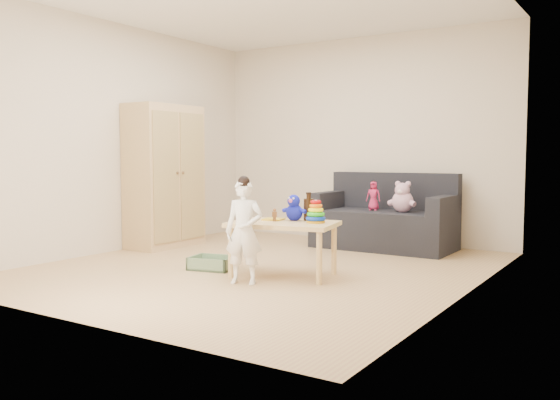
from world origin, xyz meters
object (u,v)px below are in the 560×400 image
Objects in this scene: play_table at (283,249)px; toddler at (244,233)px; wardrobe at (164,176)px; sofa at (383,230)px.

toddler reaches higher than play_table.
wardrobe is 2.35m from play_table.
toddler is at bearing -30.13° from wardrobe.
wardrobe is at bearing 161.11° from play_table.
wardrobe is 1.80× the size of play_table.
sofa is at bearing 28.70° from wardrobe.
sofa is 1.69× the size of play_table.
sofa is (2.29, 1.26, -0.62)m from wardrobe.
toddler is (-0.11, -0.45, 0.19)m from play_table.
sofa is at bearing 85.94° from play_table.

